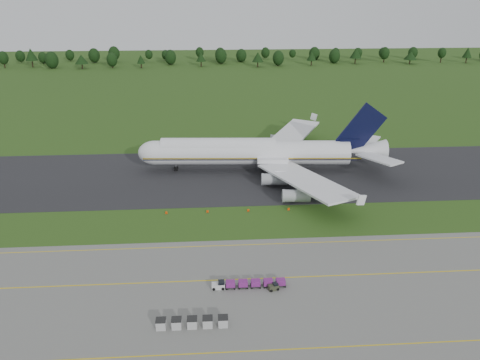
{
  "coord_description": "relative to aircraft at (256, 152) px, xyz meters",
  "views": [
    {
      "loc": [
        -1.94,
        -92.78,
        49.28
      ],
      "look_at": [
        4.27,
        2.0,
        9.44
      ],
      "focal_mm": 35.0,
      "sensor_mm": 36.0,
      "label": 1
    }
  ],
  "objects": [
    {
      "name": "tree_line",
      "position": [
        -0.64,
        188.96,
        0.34
      ],
      "size": [
        527.3,
        22.38,
        11.84
      ],
      "color": "black",
      "rests_on": "ground"
    },
    {
      "name": "taxiway",
      "position": [
        -10.84,
        -3.13,
        -5.63
      ],
      "size": [
        300.0,
        40.0,
        0.08
      ],
      "primitive_type": "cube",
      "color": "black",
      "rests_on": "ground"
    },
    {
      "name": "apron_markings",
      "position": [
        -10.84,
        -58.11,
        -5.6
      ],
      "size": [
        300.0,
        30.2,
        0.01
      ],
      "color": "#D9B90C",
      "rests_on": "apron"
    },
    {
      "name": "baggage_train",
      "position": [
        -6.92,
        -55.57,
        -4.89
      ],
      "size": [
        13.04,
        1.38,
        1.33
      ],
      "color": "silver",
      "rests_on": "apron"
    },
    {
      "name": "edge_markers",
      "position": [
        -9.18,
        -25.9,
        -5.39
      ],
      "size": [
        29.18,
        0.3,
        0.6
      ],
      "color": "#DD3D06",
      "rests_on": "ground"
    },
    {
      "name": "aircraft",
      "position": [
        0.0,
        0.0,
        0.0
      ],
      "size": [
        70.6,
        68.77,
        19.84
      ],
      "color": "white",
      "rests_on": "ground"
    },
    {
      "name": "ground",
      "position": [
        -10.84,
        -31.13,
        -5.67
      ],
      "size": [
        600.0,
        600.0,
        0.0
      ],
      "primitive_type": "plane",
      "color": "#274715",
      "rests_on": "ground"
    },
    {
      "name": "utility_cart",
      "position": [
        -2.52,
        -56.61,
        -5.13
      ],
      "size": [
        1.99,
        1.5,
        0.98
      ],
      "color": "#323525",
      "rests_on": "apron"
    },
    {
      "name": "apron",
      "position": [
        -10.84,
        -65.13,
        -5.64
      ],
      "size": [
        300.0,
        52.0,
        0.06
      ],
      "primitive_type": "cube",
      "color": "slate",
      "rests_on": "ground"
    },
    {
      "name": "uld_row",
      "position": [
        -16.38,
        -65.3,
        -4.82
      ],
      "size": [
        11.19,
        1.59,
        1.57
      ],
      "color": "#AAAAAA",
      "rests_on": "apron"
    }
  ]
}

